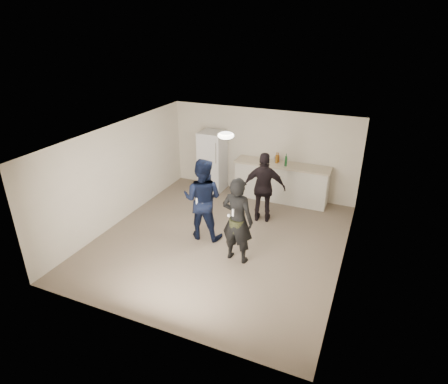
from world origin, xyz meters
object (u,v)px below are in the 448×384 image
at_px(spectator, 264,188).
at_px(shaker, 276,159).
at_px(counter, 281,183).
at_px(woman, 237,220).
at_px(fridge, 212,161).
at_px(man, 203,199).

bearing_deg(spectator, shaker, -96.92).
bearing_deg(counter, woman, -91.07).
relative_size(counter, fridge, 1.44).
relative_size(man, woman, 1.02).
height_order(counter, man, man).
height_order(counter, shaker, shaker).
xyz_separation_m(shaker, woman, (0.16, -3.35, -0.22)).
height_order(counter, fridge, fridge).
xyz_separation_m(counter, man, (-1.15, -2.67, 0.45)).
distance_m(man, woman, 1.23).
xyz_separation_m(man, woman, (1.08, -0.58, -0.02)).
relative_size(man, spectator, 1.07).
xyz_separation_m(fridge, spectator, (2.01, -1.28, 0.01)).
bearing_deg(counter, man, -113.18).
height_order(shaker, woman, woman).
relative_size(counter, spectator, 1.43).
bearing_deg(woman, spectator, -83.46).
height_order(fridge, spectator, spectator).
height_order(man, woman, man).
bearing_deg(counter, shaker, 156.47).
bearing_deg(fridge, woman, -57.36).
bearing_deg(shaker, man, -108.36).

